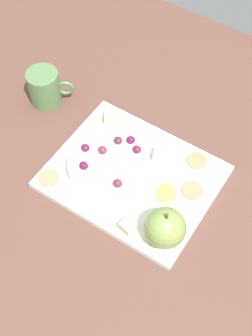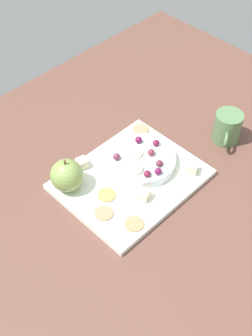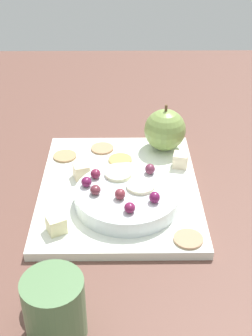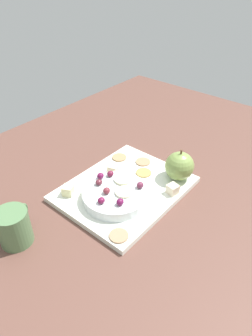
{
  "view_description": "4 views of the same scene",
  "coord_description": "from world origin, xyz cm",
  "px_view_note": "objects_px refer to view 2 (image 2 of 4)",
  "views": [
    {
      "loc": [
        -24.1,
        47.18,
        88.37
      ],
      "look_at": [
        4.35,
        3.71,
        10.97
      ],
      "focal_mm": 50.88,
      "sensor_mm": 36.0,
      "label": 1
    },
    {
      "loc": [
        -47.18,
        -47.48,
        88.47
      ],
      "look_at": [
        2.24,
        1.78,
        11.23
      ],
      "focal_mm": 47.65,
      "sensor_mm": 36.0,
      "label": 2
    },
    {
      "loc": [
        67.77,
        2.28,
        51.03
      ],
      "look_at": [
        6.14,
        2.93,
        11.3
      ],
      "focal_mm": 48.81,
      "sensor_mm": 36.0,
      "label": 3
    },
    {
      "loc": [
        51.26,
        42.01,
        57.86
      ],
      "look_at": [
        1.73,
        0.24,
        10.65
      ],
      "focal_mm": 32.21,
      "sensor_mm": 36.0,
      "label": 4
    }
  ],
  "objects_px": {
    "grape_0": "(158,171)",
    "grape_1": "(156,143)",
    "cheese_cube_1": "(144,195)",
    "apple_slice_1": "(134,168)",
    "grape_5": "(147,174)",
    "grape_3": "(151,152)",
    "grape_4": "(159,163)",
    "cheese_cube_2": "(192,169)",
    "platter": "(131,180)",
    "cracker_3": "(141,129)",
    "cracker_0": "(104,213)",
    "serving_dish": "(142,160)",
    "grape_6": "(117,157)",
    "cup": "(227,127)",
    "cracker_1": "(134,224)",
    "grape_2": "(138,140)",
    "cheese_cube_0": "(82,163)",
    "apple_slice_0": "(134,153)",
    "apple_whole": "(67,175)",
    "cracker_2": "(107,195)"
  },
  "relations": [
    {
      "from": "platter",
      "to": "cracker_0",
      "type": "xyz_separation_m",
      "value": [
        -0.12,
        -0.03,
        0.01
      ]
    },
    {
      "from": "cheese_cube_1",
      "to": "grape_5",
      "type": "distance_m",
      "value": 0.05
    },
    {
      "from": "grape_4",
      "to": "apple_slice_1",
      "type": "height_order",
      "value": "grape_4"
    },
    {
      "from": "grape_3",
      "to": "grape_4",
      "type": "xyz_separation_m",
      "value": [
        -0.01,
        -0.04,
        -0.0
      ]
    },
    {
      "from": "cheese_cube_0",
      "to": "cup",
      "type": "relative_size",
      "value": 0.27
    },
    {
      "from": "apple_slice_0",
      "to": "cracker_0",
      "type": "bearing_deg",
      "value": -157.86
    },
    {
      "from": "cracker_0",
      "to": "grape_3",
      "type": "distance_m",
      "value": 0.2
    },
    {
      "from": "apple_whole",
      "to": "apple_slice_0",
      "type": "distance_m",
      "value": 0.18
    },
    {
      "from": "grape_0",
      "to": "apple_slice_0",
      "type": "xyz_separation_m",
      "value": [
        0.01,
        0.09,
        -0.0
      ]
    },
    {
      "from": "cracker_1",
      "to": "grape_2",
      "type": "distance_m",
      "value": 0.24
    },
    {
      "from": "cup",
      "to": "platter",
      "type": "bearing_deg",
      "value": 165.46
    },
    {
      "from": "platter",
      "to": "cracker_3",
      "type": "xyz_separation_m",
      "value": [
        0.14,
        0.1,
        0.01
      ]
    },
    {
      "from": "cracker_3",
      "to": "grape_0",
      "type": "xyz_separation_m",
      "value": [
        -0.1,
        -0.15,
        0.03
      ]
    },
    {
      "from": "cracker_2",
      "to": "cup",
      "type": "relative_size",
      "value": 0.45
    },
    {
      "from": "cheese_cube_2",
      "to": "platter",
      "type": "bearing_deg",
      "value": 141.88
    },
    {
      "from": "cracker_0",
      "to": "grape_0",
      "type": "height_order",
      "value": "grape_0"
    },
    {
      "from": "cracker_2",
      "to": "grape_2",
      "type": "height_order",
      "value": "grape_2"
    },
    {
      "from": "grape_4",
      "to": "cheese_cube_0",
      "type": "bearing_deg",
      "value": 129.17
    },
    {
      "from": "apple_slice_0",
      "to": "grape_4",
      "type": "bearing_deg",
      "value": -77.3
    },
    {
      "from": "grape_1",
      "to": "cup",
      "type": "height_order",
      "value": "cup"
    },
    {
      "from": "cracker_2",
      "to": "apple_slice_0",
      "type": "height_order",
      "value": "apple_slice_0"
    },
    {
      "from": "apple_whole",
      "to": "grape_5",
      "type": "xyz_separation_m",
      "value": [
        0.14,
        -0.13,
        -0.01
      ]
    },
    {
      "from": "grape_3",
      "to": "grape_5",
      "type": "height_order",
      "value": "grape_3"
    },
    {
      "from": "grape_2",
      "to": "platter",
      "type": "bearing_deg",
      "value": -146.5
    },
    {
      "from": "cheese_cube_2",
      "to": "apple_slice_0",
      "type": "height_order",
      "value": "apple_slice_0"
    },
    {
      "from": "cheese_cube_1",
      "to": "apple_slice_1",
      "type": "height_order",
      "value": "apple_slice_1"
    },
    {
      "from": "cracker_0",
      "to": "grape_0",
      "type": "bearing_deg",
      "value": -6.8
    },
    {
      "from": "serving_dish",
      "to": "grape_2",
      "type": "bearing_deg",
      "value": 54.2
    },
    {
      "from": "cracker_3",
      "to": "grape_4",
      "type": "relative_size",
      "value": 2.32
    },
    {
      "from": "serving_dish",
      "to": "cheese_cube_0",
      "type": "height_order",
      "value": "same"
    },
    {
      "from": "cheese_cube_0",
      "to": "grape_1",
      "type": "relative_size",
      "value": 1.38
    },
    {
      "from": "cracker_3",
      "to": "cracker_0",
      "type": "bearing_deg",
      "value": -152.95
    },
    {
      "from": "apple_whole",
      "to": "cracker_2",
      "type": "bearing_deg",
      "value": -61.56
    },
    {
      "from": "cracker_1",
      "to": "grape_1",
      "type": "xyz_separation_m",
      "value": [
        0.2,
        0.12,
        0.03
      ]
    },
    {
      "from": "grape_0",
      "to": "grape_1",
      "type": "height_order",
      "value": "same"
    },
    {
      "from": "apple_whole",
      "to": "grape_6",
      "type": "xyz_separation_m",
      "value": [
        0.13,
        -0.04,
        -0.01
      ]
    },
    {
      "from": "cracker_0",
      "to": "apple_whole",
      "type": "bearing_deg",
      "value": 92.01
    },
    {
      "from": "grape_2",
      "to": "apple_slice_0",
      "type": "relative_size",
      "value": 0.42
    },
    {
      "from": "cheese_cube_1",
      "to": "cracker_1",
      "type": "distance_m",
      "value": 0.08
    },
    {
      "from": "grape_2",
      "to": "grape_3",
      "type": "bearing_deg",
      "value": -100.27
    },
    {
      "from": "cracker_3",
      "to": "grape_5",
      "type": "relative_size",
      "value": 2.32
    },
    {
      "from": "cheese_cube_0",
      "to": "grape_4",
      "type": "distance_m",
      "value": 0.19
    },
    {
      "from": "serving_dish",
      "to": "apple_slice_1",
      "type": "distance_m",
      "value": 0.05
    },
    {
      "from": "cup",
      "to": "grape_6",
      "type": "bearing_deg",
      "value": 156.03
    },
    {
      "from": "grape_6",
      "to": "cup",
      "type": "height_order",
      "value": "cup"
    },
    {
      "from": "platter",
      "to": "serving_dish",
      "type": "bearing_deg",
      "value": 13.86
    },
    {
      "from": "grape_6",
      "to": "grape_5",
      "type": "bearing_deg",
      "value": -82.07
    },
    {
      "from": "cheese_cube_0",
      "to": "grape_1",
      "type": "xyz_separation_m",
      "value": [
        0.17,
        -0.09,
        0.02
      ]
    },
    {
      "from": "grape_3",
      "to": "grape_5",
      "type": "xyz_separation_m",
      "value": [
        -0.06,
        -0.04,
        -0.0
      ]
    },
    {
      "from": "cheese_cube_1",
      "to": "grape_0",
      "type": "xyz_separation_m",
      "value": [
        0.06,
        0.01,
        0.02
      ]
    }
  ]
}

